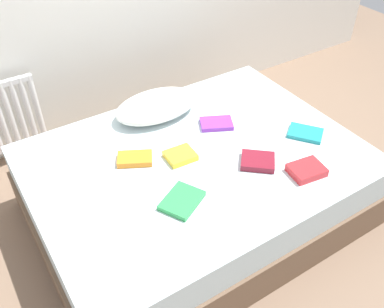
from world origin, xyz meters
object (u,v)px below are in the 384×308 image
object	(u,v)px
textbook_red	(307,170)
textbook_orange	(135,159)
textbook_purple	(216,124)
textbook_teal	(305,133)
textbook_yellow	(180,156)
textbook_maroon	(258,161)
bed	(196,186)
textbook_green	(182,201)
pillow	(156,106)
radiator	(1,119)

from	to	relation	value
textbook_red	textbook_orange	bearing A→B (deg)	149.30
textbook_purple	textbook_red	size ratio (longest dim) A/B	1.08
textbook_teal	textbook_yellow	bearing A→B (deg)	-143.01
textbook_yellow	textbook_teal	bearing A→B (deg)	-13.20
textbook_teal	textbook_red	xyz separation A→B (m)	(-0.26, -0.27, 0.01)
textbook_maroon	textbook_orange	world-z (taller)	textbook_maroon
textbook_yellow	textbook_orange	world-z (taller)	same
bed	textbook_maroon	bearing A→B (deg)	-43.79
textbook_purple	textbook_maroon	distance (m)	0.45
textbook_yellow	textbook_orange	xyz separation A→B (m)	(-0.24, 0.12, -0.00)
textbook_orange	textbook_green	bearing A→B (deg)	-54.43
bed	textbook_teal	distance (m)	0.78
textbook_green	pillow	bearing A→B (deg)	41.90
textbook_purple	textbook_red	bearing A→B (deg)	-49.52
textbook_purple	pillow	bearing A→B (deg)	156.51
radiator	textbook_red	distance (m)	2.15
textbook_green	textbook_purple	size ratio (longest dim) A/B	1.07
textbook_orange	pillow	bearing A→B (deg)	74.06
radiator	textbook_orange	distance (m)	1.19
bed	textbook_red	xyz separation A→B (m)	(0.45, -0.47, 0.28)
pillow	textbook_yellow	distance (m)	0.50
textbook_maroon	textbook_orange	distance (m)	0.73
textbook_maroon	textbook_yellow	bearing A→B (deg)	-178.19
bed	textbook_yellow	distance (m)	0.29
bed	textbook_orange	world-z (taller)	textbook_orange
radiator	textbook_yellow	world-z (taller)	radiator
textbook_maroon	pillow	bearing A→B (deg)	148.98
pillow	textbook_red	distance (m)	1.08
radiator	textbook_teal	distance (m)	2.13
textbook_yellow	textbook_maroon	xyz separation A→B (m)	(0.36, -0.29, 0.00)
bed	pillow	size ratio (longest dim) A/B	3.41
textbook_yellow	textbook_red	xyz separation A→B (m)	(0.54, -0.51, 0.01)
radiator	textbook_teal	xyz separation A→B (m)	(1.60, -1.40, 0.11)
bed	textbook_orange	size ratio (longest dim) A/B	9.76
textbook_purple	textbook_teal	size ratio (longest dim) A/B	0.99
pillow	textbook_purple	bearing A→B (deg)	-50.04
textbook_purple	textbook_orange	world-z (taller)	textbook_orange
textbook_teal	textbook_red	size ratio (longest dim) A/B	1.09
bed	textbook_teal	bearing A→B (deg)	-15.63
textbook_red	textbook_green	bearing A→B (deg)	173.58
bed	radiator	bearing A→B (deg)	126.62
radiator	textbook_purple	distance (m)	1.55
pillow	textbook_maroon	bearing A→B (deg)	-71.85
textbook_yellow	textbook_green	bearing A→B (deg)	-116.98
radiator	textbook_maroon	distance (m)	1.86
textbook_green	textbook_teal	xyz separation A→B (m)	(0.98, 0.09, -0.00)
textbook_red	textbook_yellow	bearing A→B (deg)	144.82
bed	textbook_yellow	world-z (taller)	textbook_yellow
pillow	textbook_yellow	bearing A→B (deg)	-102.30
radiator	pillow	xyz separation A→B (m)	(0.90, -0.68, 0.17)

